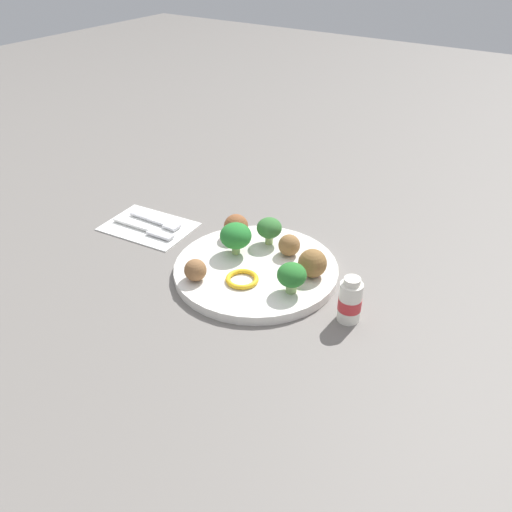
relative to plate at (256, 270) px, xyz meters
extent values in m
plane|color=slate|center=(0.00, 0.00, -0.01)|extent=(4.00, 4.00, 0.00)
cylinder|color=white|center=(0.00, 0.00, 0.00)|extent=(0.28, 0.28, 0.02)
cylinder|color=#A6C37C|center=(-0.02, 0.07, 0.02)|extent=(0.01, 0.01, 0.02)
ellipsoid|color=#356F32|center=(-0.02, 0.07, 0.04)|extent=(0.05, 0.05, 0.04)
cylinder|color=#94B86F|center=(-0.05, 0.01, 0.02)|extent=(0.01, 0.01, 0.01)
ellipsoid|color=#26772E|center=(-0.05, 0.01, 0.04)|extent=(0.06, 0.06, 0.04)
cylinder|color=#94B96E|center=(0.09, -0.03, 0.02)|extent=(0.02, 0.02, 0.01)
ellipsoid|color=#2A722C|center=(0.09, -0.03, 0.04)|extent=(0.05, 0.05, 0.04)
sphere|color=brown|center=(0.09, 0.03, 0.03)|extent=(0.05, 0.05, 0.05)
sphere|color=brown|center=(-0.06, -0.09, 0.03)|extent=(0.04, 0.04, 0.04)
sphere|color=brown|center=(-0.08, 0.06, 0.03)|extent=(0.05, 0.05, 0.05)
sphere|color=brown|center=(0.03, 0.06, 0.03)|extent=(0.04, 0.04, 0.04)
torus|color=yellow|center=(0.01, -0.05, 0.01)|extent=(0.08, 0.08, 0.01)
cube|color=white|center=(-0.26, 0.02, -0.01)|extent=(0.18, 0.13, 0.01)
cube|color=silver|center=(-0.28, 0.04, 0.00)|extent=(0.09, 0.01, 0.01)
cube|color=silver|center=(-0.22, 0.04, 0.00)|extent=(0.03, 0.02, 0.01)
cube|color=white|center=(-0.29, 0.00, 0.00)|extent=(0.09, 0.02, 0.01)
cube|color=silver|center=(-0.22, 0.00, 0.00)|extent=(0.06, 0.02, 0.01)
cylinder|color=white|center=(0.19, -0.02, 0.02)|extent=(0.03, 0.03, 0.07)
cylinder|color=red|center=(0.19, -0.02, 0.02)|extent=(0.04, 0.04, 0.02)
cylinder|color=silver|center=(0.19, -0.02, 0.06)|extent=(0.03, 0.03, 0.01)
camera|label=1|loc=(0.43, -0.64, 0.52)|focal=38.28mm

